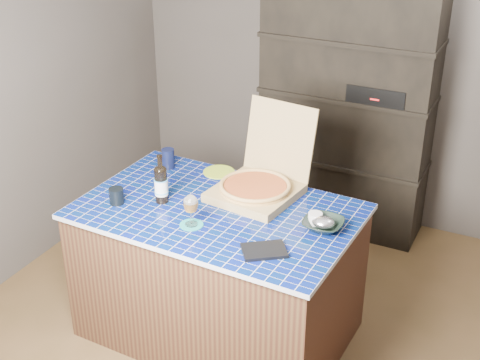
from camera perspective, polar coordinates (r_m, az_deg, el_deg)
The scene contains 14 objects.
room at distance 3.41m, azimuth 1.44°, elevation 2.92°, with size 3.50×3.50×3.50m.
shelving_unit at distance 4.87m, azimuth 9.10°, elevation 5.70°, with size 1.20×0.41×1.80m.
kitchen_island at distance 3.90m, azimuth -1.86°, elevation -7.84°, with size 1.55×1.02×0.83m.
pizza_box at distance 3.79m, azimuth 1.54°, elevation -0.36°, with size 0.51×0.59×0.48m.
mead_bottle at distance 3.73m, azimuth -6.76°, elevation -0.31°, with size 0.08×0.08×0.29m.
teal_trivet at distance 3.53m, azimuth -4.16°, elevation -3.84°, with size 0.13×0.13×0.01m, color teal.
wine_glass at distance 3.47m, azimuth -4.23°, elevation -2.11°, with size 0.08×0.08×0.17m.
tumbler at distance 3.78m, azimuth -10.50°, elevation -1.34°, with size 0.08×0.08×0.09m, color black.
dvd_case at distance 3.31m, azimuth 2.06°, elevation -6.03°, with size 0.15×0.22×0.02m, color black.
bowl at distance 3.51m, azimuth 7.11°, elevation -3.79°, with size 0.21×0.21×0.05m, color black.
foil_contents at distance 3.50m, azimuth 7.13°, elevation -3.59°, with size 0.12×0.10×0.06m, color silver.
white_jar at distance 3.54m, azimuth 6.42°, elevation -3.29°, with size 0.08×0.08×0.06m, color silver.
navy_cup at distance 4.14m, azimuth -6.15°, elevation 1.83°, with size 0.08×0.08×0.12m, color black.
green_trivet at distance 4.08m, azimuth -1.81°, elevation 0.69°, with size 0.19×0.19×0.01m, color #9AB727.
Camera 1 is at (1.30, -2.83, 2.63)m, focal length 50.00 mm.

